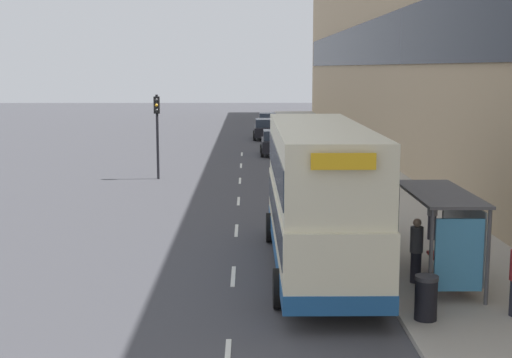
{
  "coord_description": "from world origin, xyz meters",
  "views": [
    {
      "loc": [
        0.43,
        -10.33,
        5.94
      ],
      "look_at": [
        0.77,
        19.67,
        1.22
      ],
      "focal_mm": 50.0,
      "sensor_mm": 36.0,
      "label": 1
    }
  ],
  "objects_px": {
    "traffic_light_far_kerb": "(157,122)",
    "litter_bin": "(426,298)",
    "double_decker_bus_near": "(318,195)",
    "pedestrian_3": "(465,250)",
    "car_2": "(265,129)",
    "pedestrian_2": "(432,214)",
    "car_0": "(267,122)",
    "pedestrian_1": "(416,250)",
    "car_1": "(276,143)",
    "bus_shelter": "(449,222)"
  },
  "relations": [
    {
      "from": "bus_shelter",
      "to": "litter_bin",
      "type": "xyz_separation_m",
      "value": [
        -1.22,
        -2.68,
        -1.21
      ]
    },
    {
      "from": "pedestrian_2",
      "to": "pedestrian_3",
      "type": "relative_size",
      "value": 1.1
    },
    {
      "from": "car_2",
      "to": "traffic_light_far_kerb",
      "type": "bearing_deg",
      "value": -106.24
    },
    {
      "from": "car_1",
      "to": "double_decker_bus_near",
      "type": "bearing_deg",
      "value": -89.67
    },
    {
      "from": "bus_shelter",
      "to": "pedestrian_2",
      "type": "distance_m",
      "value": 5.27
    },
    {
      "from": "car_2",
      "to": "litter_bin",
      "type": "bearing_deg",
      "value": -86.42
    },
    {
      "from": "pedestrian_1",
      "to": "car_0",
      "type": "bearing_deg",
      "value": 93.16
    },
    {
      "from": "car_0",
      "to": "pedestrian_1",
      "type": "xyz_separation_m",
      "value": [
        2.7,
        -48.99,
        0.22
      ]
    },
    {
      "from": "double_decker_bus_near",
      "to": "pedestrian_3",
      "type": "xyz_separation_m",
      "value": [
        3.95,
        -1.28,
        -1.34
      ]
    },
    {
      "from": "double_decker_bus_near",
      "to": "pedestrian_1",
      "type": "relative_size",
      "value": 5.93
    },
    {
      "from": "car_2",
      "to": "litter_bin",
      "type": "distance_m",
      "value": 43.54
    },
    {
      "from": "car_1",
      "to": "pedestrian_3",
      "type": "relative_size",
      "value": 2.43
    },
    {
      "from": "car_0",
      "to": "car_1",
      "type": "height_order",
      "value": "car_1"
    },
    {
      "from": "car_2",
      "to": "pedestrian_1",
      "type": "relative_size",
      "value": 2.56
    },
    {
      "from": "pedestrian_1",
      "to": "pedestrian_2",
      "type": "xyz_separation_m",
      "value": [
        1.7,
        4.91,
        -0.02
      ]
    },
    {
      "from": "double_decker_bus_near",
      "to": "bus_shelter",
      "type": "bearing_deg",
      "value": -29.01
    },
    {
      "from": "bus_shelter",
      "to": "litter_bin",
      "type": "bearing_deg",
      "value": -114.48
    },
    {
      "from": "car_0",
      "to": "pedestrian_2",
      "type": "bearing_deg",
      "value": -84.29
    },
    {
      "from": "bus_shelter",
      "to": "car_2",
      "type": "bearing_deg",
      "value": 95.52
    },
    {
      "from": "car_0",
      "to": "litter_bin",
      "type": "distance_m",
      "value": 51.93
    },
    {
      "from": "double_decker_bus_near",
      "to": "car_2",
      "type": "relative_size",
      "value": 2.32
    },
    {
      "from": "bus_shelter",
      "to": "double_decker_bus_near",
      "type": "distance_m",
      "value": 3.79
    },
    {
      "from": "double_decker_bus_near",
      "to": "pedestrian_1",
      "type": "height_order",
      "value": "double_decker_bus_near"
    },
    {
      "from": "car_1",
      "to": "litter_bin",
      "type": "xyz_separation_m",
      "value": [
        2.24,
        -32.54,
        -0.18
      ]
    },
    {
      "from": "pedestrian_2",
      "to": "litter_bin",
      "type": "xyz_separation_m",
      "value": [
        -2.14,
        -7.8,
        -0.36
      ]
    },
    {
      "from": "car_1",
      "to": "pedestrian_1",
      "type": "xyz_separation_m",
      "value": [
        2.67,
        -29.66,
        0.2
      ]
    },
    {
      "from": "traffic_light_far_kerb",
      "to": "car_0",
      "type": "bearing_deg",
      "value": 77.37
    },
    {
      "from": "car_2",
      "to": "pedestrian_2",
      "type": "distance_m",
      "value": 35.98
    },
    {
      "from": "car_2",
      "to": "pedestrian_2",
      "type": "bearing_deg",
      "value": -82.24
    },
    {
      "from": "traffic_light_far_kerb",
      "to": "litter_bin",
      "type": "bearing_deg",
      "value": -67.92
    },
    {
      "from": "pedestrian_1",
      "to": "traffic_light_far_kerb",
      "type": "bearing_deg",
      "value": 116.08
    },
    {
      "from": "car_1",
      "to": "bus_shelter",
      "type": "bearing_deg",
      "value": -83.39
    },
    {
      "from": "car_0",
      "to": "litter_bin",
      "type": "relative_size",
      "value": 3.74
    },
    {
      "from": "pedestrian_3",
      "to": "traffic_light_far_kerb",
      "type": "xyz_separation_m",
      "value": [
        -10.83,
        18.83,
        2.1
      ]
    },
    {
      "from": "litter_bin",
      "to": "traffic_light_far_kerb",
      "type": "bearing_deg",
      "value": 112.08
    },
    {
      "from": "bus_shelter",
      "to": "double_decker_bus_near",
      "type": "bearing_deg",
      "value": 150.99
    },
    {
      "from": "car_2",
      "to": "traffic_light_far_kerb",
      "type": "xyz_separation_m",
      "value": [
        -6.23,
        -21.39,
        2.2
      ]
    },
    {
      "from": "traffic_light_far_kerb",
      "to": "pedestrian_3",
      "type": "bearing_deg",
      "value": -60.11
    },
    {
      "from": "car_1",
      "to": "litter_bin",
      "type": "height_order",
      "value": "car_1"
    },
    {
      "from": "double_decker_bus_near",
      "to": "traffic_light_far_kerb",
      "type": "xyz_separation_m",
      "value": [
        -6.88,
        17.55,
        0.77
      ]
    },
    {
      "from": "car_0",
      "to": "car_2",
      "type": "distance_m",
      "value": 8.44
    },
    {
      "from": "car_2",
      "to": "bus_shelter",
      "type": "bearing_deg",
      "value": -84.48
    },
    {
      "from": "double_decker_bus_near",
      "to": "pedestrian_3",
      "type": "distance_m",
      "value": 4.36
    },
    {
      "from": "double_decker_bus_near",
      "to": "traffic_light_far_kerb",
      "type": "height_order",
      "value": "traffic_light_far_kerb"
    },
    {
      "from": "car_0",
      "to": "car_2",
      "type": "bearing_deg",
      "value": -93.08
    },
    {
      "from": "car_2",
      "to": "traffic_light_far_kerb",
      "type": "height_order",
      "value": "traffic_light_far_kerb"
    },
    {
      "from": "pedestrian_3",
      "to": "litter_bin",
      "type": "relative_size",
      "value": 1.5
    },
    {
      "from": "double_decker_bus_near",
      "to": "car_1",
      "type": "xyz_separation_m",
      "value": [
        -0.16,
        28.03,
        -1.44
      ]
    },
    {
      "from": "pedestrian_2",
      "to": "car_0",
      "type": "bearing_deg",
      "value": 95.71
    },
    {
      "from": "double_decker_bus_near",
      "to": "pedestrian_3",
      "type": "height_order",
      "value": "double_decker_bus_near"
    }
  ]
}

